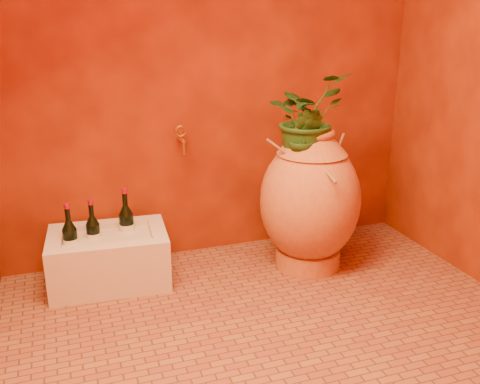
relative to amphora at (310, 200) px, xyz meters
name	(u,v)px	position (x,y,z in m)	size (l,w,h in m)	color
floor	(275,331)	(-0.44, -0.58, -0.41)	(2.50, 2.50, 0.00)	brown
wall_back	(211,43)	(-0.44, 0.42, 0.84)	(2.50, 0.02, 2.50)	#551304
amphora	(310,200)	(0.00, 0.00, 0.00)	(0.74, 0.74, 0.81)	#BF6F36
stone_basin	(109,259)	(-1.12, 0.17, -0.27)	(0.65, 0.47, 0.29)	beige
wine_bottle_a	(71,241)	(-1.30, 0.16, -0.13)	(0.08, 0.08, 0.32)	black
wine_bottle_b	(127,226)	(-1.00, 0.25, -0.12)	(0.08, 0.08, 0.34)	black
wine_bottle_c	(94,235)	(-1.18, 0.21, -0.13)	(0.08, 0.08, 0.31)	black
wall_tap	(181,138)	(-0.65, 0.34, 0.33)	(0.07, 0.14, 0.15)	#B27E29
plant_main	(306,117)	(-0.03, 0.03, 0.47)	(0.43, 0.37, 0.48)	#1D4719
plant_side	(305,138)	(-0.08, -0.06, 0.38)	(0.18, 0.14, 0.33)	#1D4719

